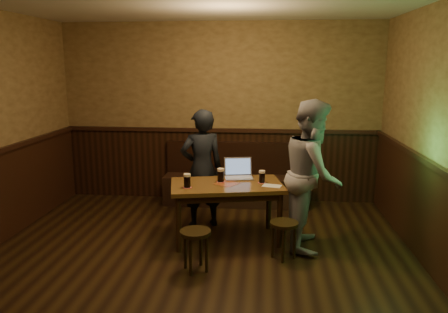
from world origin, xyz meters
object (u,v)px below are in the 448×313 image
person_grey (313,174)px  pint_right (262,177)px  pub_table (227,191)px  stool_left (196,239)px  bench (235,184)px  stool_right (284,229)px  pint_left (187,181)px  laptop (239,173)px  pint_mid (221,175)px  person_suit (202,169)px

person_grey → pint_right: bearing=81.3°
pub_table → person_grey: bearing=-16.0°
stool_left → pint_right: size_ratio=2.85×
bench → stool_left: bench is taller
person_grey → pub_table: bearing=92.1°
bench → pub_table: 1.51m
stool_right → bench: bearing=109.4°
stool_left → pint_left: (-0.20, 0.65, 0.45)m
stool_right → laptop: bearing=125.6°
pint_mid → pint_right: size_ratio=1.11×
laptop → pint_mid: bearing=-143.1°
pint_left → laptop: laptop is taller
stool_right → pint_mid: size_ratio=2.48×
bench → stool_left: size_ratio=4.93×
stool_left → person_suit: bearing=95.4°
pub_table → laptop: (0.13, 0.30, 0.16)m
pint_mid → person_suit: bearing=127.5°
laptop → person_grey: 0.98m
stool_left → laptop: bearing=72.3°
stool_right → laptop: laptop is taller
person_suit → person_grey: bearing=135.5°
pint_mid → pint_right: 0.51m
pint_right → person_suit: (-0.80, 0.37, -0.01)m
stool_right → pub_table: bearing=145.0°
pub_table → stool_left: pub_table is taller
laptop → person_suit: (-0.50, 0.15, 0.01)m
person_suit → person_grey: (1.40, -0.53, 0.09)m
pint_mid → person_suit: person_suit is taller
bench → pub_table: (0.00, -1.47, 0.32)m
stool_left → person_grey: (1.27, 0.80, 0.53)m
bench → pint_left: (-0.45, -1.69, 0.50)m
stool_right → pint_mid: pint_mid is taller
pint_right → stool_right: bearing=-65.4°
pint_mid → pint_right: bearing=1.2°
stool_left → person_grey: person_grey is taller
stool_left → stool_right: size_ratio=1.04×
person_grey → pint_left: bearing=101.9°
pint_left → person_grey: (1.47, 0.14, 0.08)m
bench → pint_right: size_ratio=14.08×
pint_left → person_grey: size_ratio=0.10×
stool_left → pint_mid: size_ratio=2.58×
pub_table → stool_right: 0.89m
pint_left → person_grey: 1.48m
stool_left → pub_table: bearing=74.1°
pub_table → person_grey: 1.06m
pint_left → bench: bearing=75.2°
bench → person_suit: bearing=-110.1°
bench → pub_table: size_ratio=1.49×
laptop → person_grey: bearing=-33.7°
stool_left → pint_right: (0.68, 0.96, 0.44)m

